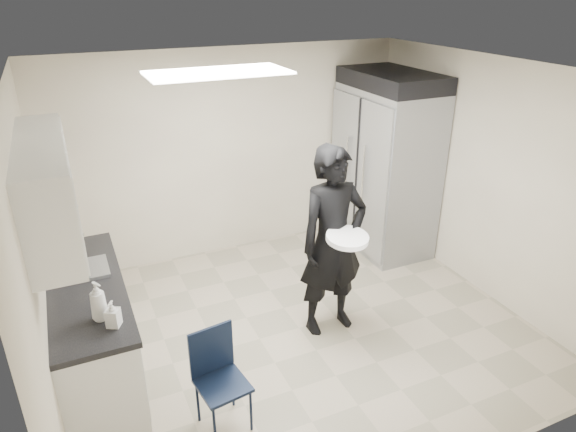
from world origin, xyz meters
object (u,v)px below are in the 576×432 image
lower_counter (93,331)px  commercial_fridge (385,170)px  folding_chair (223,385)px  man_tuxedo (333,242)px

lower_counter → commercial_fridge: bearing=15.9°
lower_counter → folding_chair: 1.40m
commercial_fridge → folding_chair: commercial_fridge is taller
folding_chair → man_tuxedo: (1.41, 0.83, 0.56)m
commercial_fridge → man_tuxedo: 2.03m
lower_counter → man_tuxedo: bearing=-7.0°
lower_counter → folding_chair: (0.85, -1.11, -0.01)m
lower_counter → folding_chair: size_ratio=2.29×
folding_chair → man_tuxedo: 1.73m
folding_chair → man_tuxedo: size_ratio=0.43×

